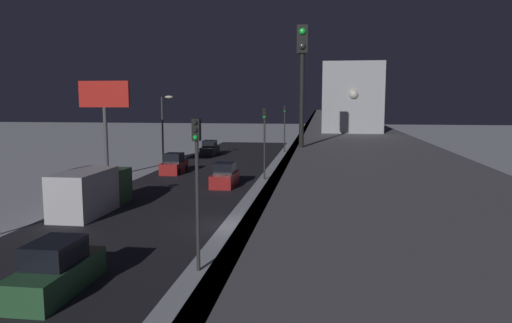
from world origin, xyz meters
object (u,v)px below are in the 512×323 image
object	(u,v)px
sedan_red_3	(225,177)
traffic_light_far	(285,122)
box_truck	(92,191)
traffic_light_near	(197,172)
sedan_red	(174,165)
traffic_light_mid	(265,133)
sedan_black	(210,149)
commercial_billboard	(104,104)
rail_signal	(302,65)
subway_train	(336,98)
sedan_green	(56,271)

from	to	relation	value
sedan_red_3	traffic_light_far	world-z (taller)	traffic_light_far
box_truck	traffic_light_near	bearing A→B (deg)	134.71
sedan_red	traffic_light_mid	distance (m)	10.26
sedan_black	commercial_billboard	size ratio (longest dim) A/B	0.46
rail_signal	sedan_black	distance (m)	47.33
rail_signal	traffic_light_near	distance (m)	6.67
sedan_red	sedan_red_3	size ratio (longest dim) A/B	0.98
rail_signal	commercial_billboard	distance (m)	32.36
rail_signal	traffic_light_near	bearing A→B (deg)	-33.62
box_truck	traffic_light_far	size ratio (longest dim) A/B	1.16
sedan_red_3	box_truck	size ratio (longest dim) A/B	0.55
subway_train	traffic_light_near	xyz separation A→B (m)	(6.50, 31.67, -3.16)
traffic_light_far	commercial_billboard	world-z (taller)	commercial_billboard
subway_train	sedan_red	distance (m)	17.91
rail_signal	sedan_black	xyz separation A→B (m)	(13.68, -44.68, -7.50)
sedan_green	commercial_billboard	bearing A→B (deg)	111.12
sedan_red_3	traffic_light_far	xyz separation A→B (m)	(-2.90, -27.57, 3.40)
rail_signal	box_truck	world-z (taller)	rail_signal
sedan_red_3	traffic_light_near	distance (m)	20.42
subway_train	sedan_red	size ratio (longest dim) A/B	13.85
box_truck	sedan_black	bearing A→B (deg)	-90.36
subway_train	sedan_green	distance (m)	36.94
sedan_green	traffic_light_mid	bearing A→B (deg)	80.00
box_truck	commercial_billboard	size ratio (longest dim) A/B	0.83
box_truck	commercial_billboard	distance (m)	15.53
traffic_light_near	traffic_light_mid	distance (m)	23.75
sedan_green	traffic_light_mid	xyz separation A→B (m)	(-4.70, -26.66, 3.40)
sedan_red_3	sedan_red	bearing A→B (deg)	134.62
sedan_red	traffic_light_mid	world-z (taller)	traffic_light_mid
subway_train	box_truck	size ratio (longest dim) A/B	7.50
sedan_green	sedan_red_3	size ratio (longest dim) A/B	1.13
subway_train	sedan_red	bearing A→B (deg)	18.41
rail_signal	traffic_light_far	bearing A→B (deg)	-85.03
sedan_red	sedan_red_3	bearing A→B (deg)	134.62
subway_train	sedan_black	world-z (taller)	subway_train
rail_signal	sedan_red_3	bearing A→B (deg)	-72.32
subway_train	traffic_light_near	bearing A→B (deg)	78.40
rail_signal	sedan_black	world-z (taller)	rail_signal
box_truck	traffic_light_mid	world-z (taller)	traffic_light_mid
traffic_light_near	traffic_light_far	bearing A→B (deg)	-90.00
sedan_black	traffic_light_far	size ratio (longest dim) A/B	0.64
traffic_light_near	rail_signal	bearing A→B (deg)	146.38
sedan_green	sedan_black	size ratio (longest dim) A/B	1.13
subway_train	rail_signal	bearing A→B (deg)	86.49
traffic_light_far	sedan_black	bearing A→B (deg)	31.60
sedan_green	sedan_black	bearing A→B (deg)	95.88
subway_train	commercial_billboard	size ratio (longest dim) A/B	6.23
rail_signal	box_truck	xyz separation A→B (m)	(13.88, -12.51, -6.95)
sedan_green	rail_signal	bearing A→B (deg)	0.00
subway_train	sedan_green	xyz separation A→B (m)	(11.20, 34.59, -6.55)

